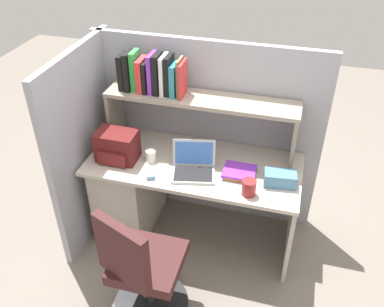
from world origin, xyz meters
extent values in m
plane|color=slate|center=(0.00, 0.00, 0.00)|extent=(8.00, 8.00, 0.00)
cube|color=beige|center=(0.00, 0.00, 0.71)|extent=(1.60, 0.70, 0.03)
cube|color=#B6AD9F|center=(-0.55, 0.00, 0.35)|extent=(0.40, 0.64, 0.70)
cube|color=#B6AD9F|center=(0.78, 0.00, 0.35)|extent=(0.03, 0.64, 0.70)
cube|color=#9E9EA8|center=(0.00, 0.38, 0.78)|extent=(1.84, 0.05, 1.55)
cube|color=#9E9EA8|center=(-0.85, -0.05, 0.78)|extent=(0.05, 1.06, 1.55)
cube|color=gray|center=(-0.70, 0.20, 0.94)|extent=(0.03, 0.28, 0.42)
cube|color=gray|center=(0.70, 0.20, 0.94)|extent=(0.03, 0.28, 0.42)
cube|color=gray|center=(0.00, 0.20, 1.17)|extent=(1.44, 0.28, 0.03)
cube|color=black|center=(-0.60, 0.20, 1.31)|extent=(0.04, 0.15, 0.27)
cube|color=black|center=(-0.55, 0.20, 1.32)|extent=(0.04, 0.16, 0.29)
cube|color=green|center=(-0.51, 0.21, 1.33)|extent=(0.04, 0.13, 0.29)
cube|color=red|center=(-0.45, 0.20, 1.30)|extent=(0.04, 0.16, 0.25)
cube|color=black|center=(-0.41, 0.20, 1.30)|extent=(0.03, 0.17, 0.24)
cube|color=purple|center=(-0.37, 0.20, 1.33)|extent=(0.03, 0.16, 0.29)
cube|color=black|center=(-0.33, 0.19, 1.33)|extent=(0.04, 0.15, 0.30)
cube|color=white|center=(-0.28, 0.20, 1.32)|extent=(0.03, 0.16, 0.29)
cube|color=black|center=(-0.24, 0.21, 1.33)|extent=(0.04, 0.15, 0.29)
cube|color=teal|center=(-0.20, 0.19, 1.30)|extent=(0.04, 0.15, 0.24)
cube|color=olive|center=(-0.16, 0.20, 1.32)|extent=(0.02, 0.14, 0.28)
cube|color=red|center=(-0.14, 0.19, 1.31)|extent=(0.02, 0.17, 0.26)
cube|color=#B7BABF|center=(0.04, -0.15, 0.74)|extent=(0.35, 0.28, 0.02)
cube|color=black|center=(0.04, -0.16, 0.75)|extent=(0.30, 0.23, 0.00)
cube|color=#B7BABF|center=(0.01, -0.03, 0.85)|extent=(0.32, 0.13, 0.20)
cube|color=#3F72CC|center=(0.01, -0.04, 0.85)|extent=(0.28, 0.11, 0.16)
cube|color=#591919|center=(-0.57, -0.09, 0.84)|extent=(0.30, 0.20, 0.23)
cube|color=maroon|center=(-0.57, -0.20, 0.79)|extent=(0.22, 0.04, 0.10)
cube|color=#7299C6|center=(-0.26, -0.24, 0.75)|extent=(0.10, 0.12, 0.03)
cylinder|color=white|center=(-0.32, -0.06, 0.77)|extent=(0.08, 0.08, 0.09)
cube|color=teal|center=(0.64, -0.08, 0.78)|extent=(0.23, 0.15, 0.10)
cylinder|color=maroon|center=(0.45, -0.25, 0.79)|extent=(0.10, 0.10, 0.11)
cube|color=yellow|center=(0.37, -0.06, 0.74)|extent=(0.21, 0.14, 0.03)
cube|color=purple|center=(0.35, -0.05, 0.77)|extent=(0.23, 0.20, 0.02)
cylinder|color=black|center=(-0.10, -0.76, 0.02)|extent=(0.52, 0.52, 0.04)
cylinder|color=#262628|center=(-0.10, -0.76, 0.24)|extent=(0.05, 0.05, 0.41)
cube|color=#3F1E1E|center=(-0.10, -0.76, 0.45)|extent=(0.44, 0.44, 0.08)
cube|color=#3F1E1E|center=(-0.18, -0.95, 0.71)|extent=(0.39, 0.21, 0.44)
camera|label=1|loc=(0.67, -2.46, 2.60)|focal=39.37mm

